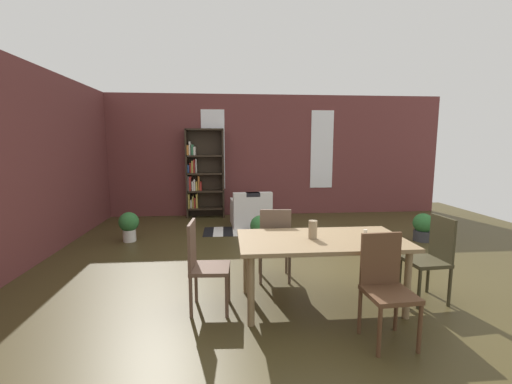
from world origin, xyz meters
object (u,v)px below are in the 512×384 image
object	(u,v)px
bookshelf_tall	(202,174)
dining_table	(321,246)
vase_on_table	(313,230)
dining_chair_head_left	(203,263)
potted_plant_by_shelf	(129,225)
potted_plant_corner	(423,227)
dining_chair_far_left	(275,242)
armchair_white	(251,213)
potted_plant_window	(260,229)
dining_chair_near_right	(386,284)
dining_chair_head_right	(432,256)

from	to	relation	value
bookshelf_tall	dining_table	bearing A→B (deg)	-71.47
vase_on_table	dining_chair_head_left	distance (m)	1.20
potted_plant_by_shelf	potted_plant_corner	size ratio (longest dim) A/B	1.05
dining_chair_far_left	armchair_white	world-z (taller)	dining_chair_far_left
vase_on_table	potted_plant_window	distance (m)	2.38
bookshelf_tall	potted_plant_corner	world-z (taller)	bookshelf_tall
dining_table	armchair_white	xyz separation A→B (m)	(-0.48, 3.70, -0.38)
dining_chair_near_right	dining_chair_head_left	xyz separation A→B (m)	(-1.65, 0.70, 0.00)
potted_plant_by_shelf	potted_plant_corner	distance (m)	5.27
dining_chair_near_right	bookshelf_tall	xyz separation A→B (m)	(-1.95, 5.35, 0.52)
dining_chair_far_left	potted_plant_by_shelf	distance (m)	3.08
dining_chair_near_right	dining_table	bearing A→B (deg)	119.61
dining_table	dining_chair_near_right	world-z (taller)	dining_chair_near_right
dining_chair_near_right	potted_plant_by_shelf	distance (m)	4.61
vase_on_table	dining_chair_near_right	world-z (taller)	dining_chair_near_right
dining_chair_head_right	potted_plant_corner	distance (m)	2.59
dining_table	dining_chair_near_right	size ratio (longest dim) A/B	1.86
bookshelf_tall	armchair_white	world-z (taller)	bookshelf_tall
bookshelf_tall	potted_plant_corner	size ratio (longest dim) A/B	4.13
dining_table	armchair_white	bearing A→B (deg)	97.47
dining_chair_head_left	potted_plant_by_shelf	world-z (taller)	dining_chair_head_left
potted_plant_by_shelf	dining_chair_near_right	bearing A→B (deg)	-47.16
dining_chair_near_right	dining_chair_head_right	world-z (taller)	same
vase_on_table	dining_chair_near_right	distance (m)	0.91
dining_table	potted_plant_corner	bearing A→B (deg)	41.85
armchair_white	potted_plant_window	size ratio (longest dim) A/B	1.69
dining_table	dining_chair_head_right	xyz separation A→B (m)	(1.26, 0.01, -0.15)
dining_chair_head_right	armchair_white	bearing A→B (deg)	115.24
dining_table	potted_plant_corner	xyz separation A→B (m)	(2.51, 2.25, -0.40)
dining_chair_head_left	bookshelf_tall	xyz separation A→B (m)	(-0.31, 4.65, 0.52)
vase_on_table	dining_chair_head_right	size ratio (longest dim) A/B	0.20
bookshelf_tall	dining_chair_near_right	bearing A→B (deg)	-69.94
potted_plant_by_shelf	potted_plant_window	size ratio (longest dim) A/B	1.04
potted_plant_corner	vase_on_table	bearing A→B (deg)	-139.23
dining_table	vase_on_table	size ratio (longest dim) A/B	9.07
dining_chair_far_left	armchair_white	xyz separation A→B (m)	(-0.08, 3.01, -0.23)
dining_chair_near_right	bookshelf_tall	bearing A→B (deg)	110.06
bookshelf_tall	potted_plant_window	distance (m)	2.74
bookshelf_tall	potted_plant_by_shelf	size ratio (longest dim) A/B	3.92
bookshelf_tall	armchair_white	distance (m)	1.63
potted_plant_corner	potted_plant_window	distance (m)	2.93
potted_plant_by_shelf	potted_plant_corner	world-z (taller)	potted_plant_by_shelf
dining_table	dining_chair_head_left	xyz separation A→B (m)	(-1.26, 0.00, -0.15)
vase_on_table	potted_plant_window	xyz separation A→B (m)	(-0.32, 2.29, -0.57)
dining_table	dining_chair_head_left	world-z (taller)	dining_chair_head_left
dining_table	dining_chair_head_right	size ratio (longest dim) A/B	1.86
potted_plant_by_shelf	armchair_white	bearing A→B (deg)	24.08
potted_plant_by_shelf	potted_plant_window	bearing A→B (deg)	-9.71
potted_plant_corner	dining_chair_head_right	bearing A→B (deg)	-119.27
dining_chair_head_left	potted_plant_window	xyz separation A→B (m)	(0.84, 2.29, -0.25)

